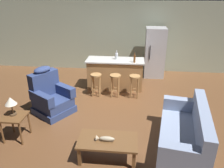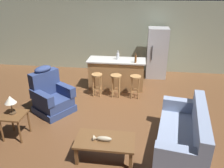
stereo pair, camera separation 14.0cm
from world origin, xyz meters
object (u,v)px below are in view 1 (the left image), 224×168
object	(u,v)px
couch	(185,135)
bar_stool_left	(96,81)
kitchen_island	(115,74)
end_table	(15,120)
coffee_table	(108,142)
bar_stool_right	(135,82)
refrigerator	(155,53)
fish_figurine	(105,139)
bar_stool_middle	(115,82)
bottle_short_amber	(117,56)
bottle_tall_green	(134,59)
recliner_near_lamp	(51,97)
table_lamp	(11,102)

from	to	relation	value
couch	bar_stool_left	xyz separation A→B (m)	(-2.15, 2.23, 0.13)
kitchen_island	bar_stool_left	distance (m)	0.81
couch	end_table	bearing A→B (deg)	9.57
coffee_table	bar_stool_left	xyz separation A→B (m)	(-0.66, 2.63, 0.11)
bar_stool_right	refrigerator	distance (m)	2.00
coffee_table	fish_figurine	bearing A→B (deg)	-142.20
bar_stool_middle	bar_stool_right	world-z (taller)	same
end_table	kitchen_island	distance (m)	3.41
bottle_short_amber	bar_stool_left	bearing A→B (deg)	-129.79
fish_figurine	bottle_tall_green	world-z (taller)	bottle_tall_green
recliner_near_lamp	refrigerator	xyz separation A→B (m)	(2.82, 2.90, 0.46)
end_table	table_lamp	bearing A→B (deg)	127.66
bottle_tall_green	coffee_table	bearing A→B (deg)	-98.32
coffee_table	couch	world-z (taller)	couch
fish_figurine	bottle_tall_green	distance (m)	3.16
bottle_short_amber	bar_stool_middle	bearing A→B (deg)	-88.35
bar_stool_right	bottle_tall_green	bearing A→B (deg)	94.30
recliner_near_lamp	bar_stool_right	xyz separation A→B (m)	(2.13, 1.07, 0.05)
fish_figurine	couch	bearing A→B (deg)	15.92
bar_stool_middle	recliner_near_lamp	bearing A→B (deg)	-145.57
coffee_table	bar_stool_middle	bearing A→B (deg)	92.06
fish_figurine	kitchen_island	bearing A→B (deg)	91.87
refrigerator	bottle_short_amber	size ratio (longest dim) A/B	6.18
end_table	bottle_tall_green	xyz separation A→B (m)	(2.45, 2.63, 0.60)
bottle_short_amber	refrigerator	bearing A→B (deg)	42.58
coffee_table	bar_stool_right	xyz separation A→B (m)	(0.47, 2.63, 0.11)
coffee_table	bottle_tall_green	xyz separation A→B (m)	(0.44, 3.03, 0.70)
bar_stool_left	bottle_short_amber	distance (m)	1.04
table_lamp	bottle_short_amber	bearing A→B (deg)	56.08
fish_figurine	refrigerator	xyz separation A→B (m)	(1.20, 4.49, 0.42)
bar_stool_middle	bar_stool_right	distance (m)	0.57
fish_figurine	table_lamp	world-z (taller)	table_lamp
kitchen_island	bar_stool_middle	world-z (taller)	kitchen_island
bar_stool_left	bar_stool_right	xyz separation A→B (m)	(1.13, 0.00, 0.00)
coffee_table	kitchen_island	world-z (taller)	kitchen_island
bottle_tall_green	kitchen_island	bearing A→B (deg)	158.70
recliner_near_lamp	bar_stool_left	distance (m)	1.46
coffee_table	bar_stool_middle	distance (m)	2.63
bottle_short_amber	fish_figurine	bearing A→B (deg)	-88.79
bottle_tall_green	couch	bearing A→B (deg)	-68.34
coffee_table	recliner_near_lamp	size ratio (longest dim) A/B	0.92
coffee_table	bar_stool_middle	xyz separation A→B (m)	(-0.09, 2.63, 0.11)
kitchen_island	bar_stool_left	size ratio (longest dim) A/B	2.65
kitchen_island	bar_stool_right	bearing A→B (deg)	-45.29
couch	bar_stool_middle	xyz separation A→B (m)	(-1.58, 2.23, 0.13)
table_lamp	refrigerator	bearing A→B (deg)	51.57
fish_figurine	coffee_table	bearing A→B (deg)	37.80
bar_stool_middle	refrigerator	xyz separation A→B (m)	(1.26, 1.83, 0.41)
couch	bar_stool_right	size ratio (longest dim) A/B	2.96
fish_figurine	recliner_near_lamp	size ratio (longest dim) A/B	0.28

